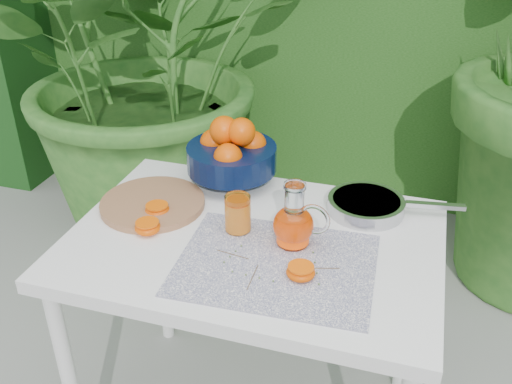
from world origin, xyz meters
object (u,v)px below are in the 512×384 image
(white_table, at_px, (254,261))
(juice_pitcher, at_px, (294,223))
(cutting_board, at_px, (153,203))
(fruit_bowl, at_px, (232,152))
(saute_pan, at_px, (367,205))

(white_table, height_order, juice_pitcher, juice_pitcher)
(cutting_board, distance_m, fruit_bowl, 0.29)
(fruit_bowl, bearing_deg, juice_pitcher, -46.86)
(juice_pitcher, bearing_deg, cutting_board, 171.06)
(cutting_board, height_order, saute_pan, saute_pan)
(cutting_board, distance_m, juice_pitcher, 0.45)
(saute_pan, bearing_deg, cutting_board, -165.66)
(white_table, distance_m, cutting_board, 0.35)
(white_table, xyz_separation_m, cutting_board, (-0.33, 0.07, 0.09))
(juice_pitcher, height_order, saute_pan, juice_pitcher)
(white_table, bearing_deg, juice_pitcher, -0.85)
(juice_pitcher, bearing_deg, saute_pan, 53.85)
(cutting_board, xyz_separation_m, saute_pan, (0.61, 0.16, 0.01))
(cutting_board, height_order, fruit_bowl, fruit_bowl)
(cutting_board, bearing_deg, fruit_bowl, 51.28)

